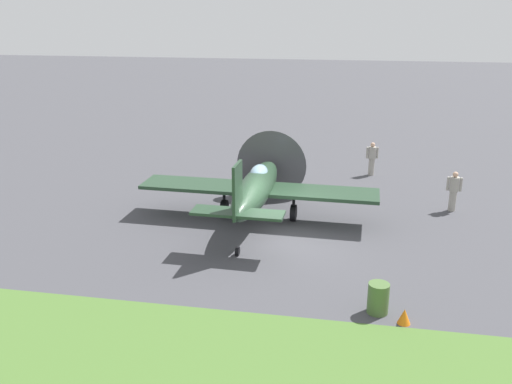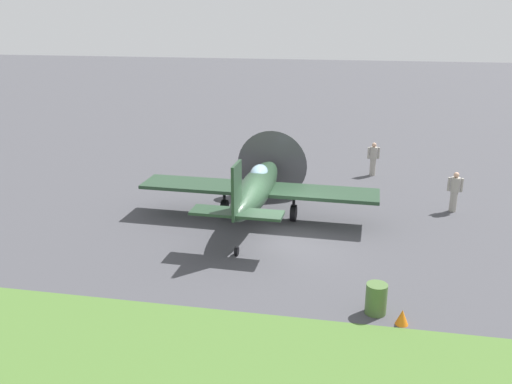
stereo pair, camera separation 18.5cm
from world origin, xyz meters
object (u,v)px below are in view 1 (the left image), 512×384
Objects in this scene: airplane_lead at (257,187)px; ground_crew_chief at (372,158)px; runway_marker_cone at (404,316)px; ground_crew_mechanic at (454,190)px; fuel_drum at (378,298)px.

airplane_lead is 8.90m from ground_crew_chief.
ground_crew_chief is 3.93× the size of runway_marker_cone.
airplane_lead is at bearing -155.47° from ground_crew_mechanic.
ground_crew_mechanic is at bearing -64.28° from ground_crew_chief.
airplane_lead reaches higher than runway_marker_cone.
fuel_drum is at bearing -52.66° from airplane_lead.
fuel_drum is at bearing -104.46° from ground_crew_mechanic.
airplane_lead reaches higher than ground_crew_mechanic.
ground_crew_chief is 1.00× the size of ground_crew_mechanic.
airplane_lead reaches higher than fuel_drum.
ground_crew_mechanic is at bearing 20.00° from airplane_lead.
ground_crew_chief is 5.87m from ground_crew_mechanic.
ground_crew_mechanic is at bearing 69.68° from fuel_drum.
runway_marker_cone is at bearing -99.73° from ground_crew_mechanic.
airplane_lead is 5.58× the size of ground_crew_mechanic.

